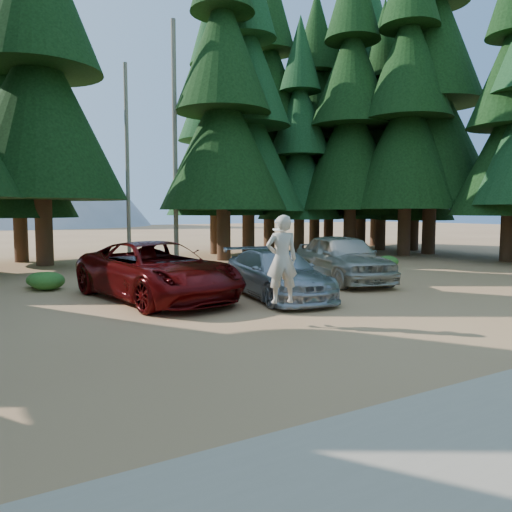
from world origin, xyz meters
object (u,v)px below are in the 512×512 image
at_px(silver_minivan_center, 277,274).
at_px(frisbee_player, 282,259).
at_px(silver_minivan_right, 343,258).
at_px(log_right, 305,263).
at_px(log_left, 204,276).
at_px(log_mid, 193,271).
at_px(red_pickup, 157,271).

height_order(silver_minivan_center, frisbee_player, frisbee_player).
distance_m(silver_minivan_right, log_right, 5.19).
distance_m(log_left, log_mid, 1.72).
distance_m(frisbee_player, log_mid, 9.49).
bearing_deg(silver_minivan_right, log_mid, 144.50).
xyz_separation_m(frisbee_player, log_mid, (1.76, 9.22, -1.37)).
distance_m(silver_minivan_center, log_left, 4.50).
bearing_deg(log_mid, silver_minivan_center, -79.75).
bearing_deg(silver_minivan_center, log_mid, 98.47).
height_order(silver_minivan_center, log_left, silver_minivan_center).
height_order(log_left, log_mid, log_left).
xyz_separation_m(log_mid, log_right, (5.77, 0.20, 0.01)).
relative_size(silver_minivan_right, log_mid, 1.53).
xyz_separation_m(red_pickup, frisbee_player, (1.37, -4.55, 0.66)).
xyz_separation_m(silver_minivan_right, log_right, (1.83, 4.80, -0.73)).
bearing_deg(log_left, log_mid, 87.17).
bearing_deg(silver_minivan_right, log_left, 159.34).
bearing_deg(frisbee_player, silver_minivan_right, -123.86).
height_order(silver_minivan_right, frisbee_player, frisbee_player).
bearing_deg(log_right, log_left, 169.16).
bearing_deg(log_left, log_right, 23.58).
xyz_separation_m(silver_minivan_center, log_left, (-0.35, 4.45, -0.56)).
relative_size(red_pickup, log_right, 1.34).
bearing_deg(frisbee_player, log_mid, -83.69).
xyz_separation_m(silver_minivan_right, frisbee_player, (-5.70, -4.62, 0.63)).
bearing_deg(red_pickup, log_right, 19.02).
relative_size(silver_minivan_right, log_right, 1.14).
relative_size(silver_minivan_right, frisbee_player, 2.58).
distance_m(silver_minivan_center, frisbee_player, 3.67).
xyz_separation_m(red_pickup, log_mid, (3.14, 4.67, -0.71)).
distance_m(red_pickup, frisbee_player, 4.80).
distance_m(red_pickup, log_left, 4.19).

